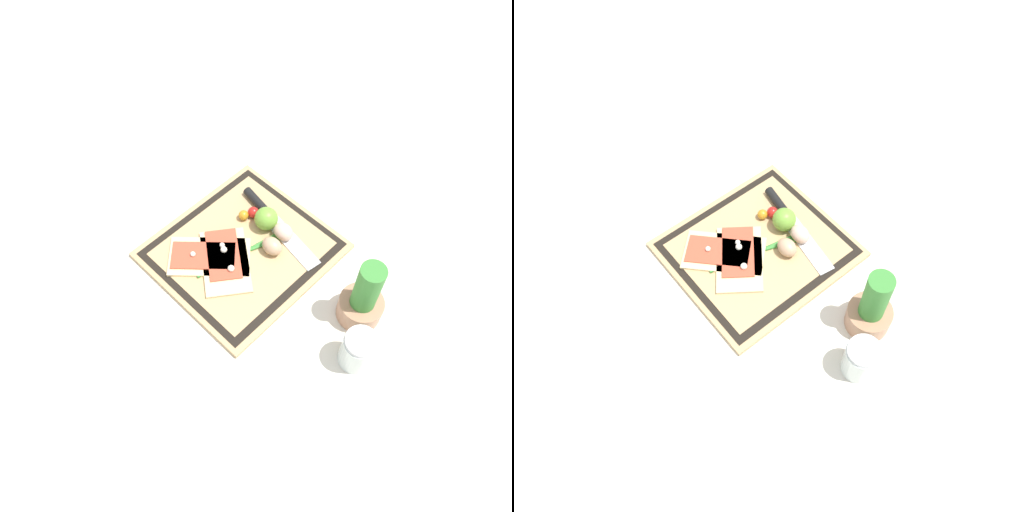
{
  "view_description": "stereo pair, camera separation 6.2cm",
  "coord_description": "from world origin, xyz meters",
  "views": [
    {
      "loc": [
        0.45,
        0.49,
        1.02
      ],
      "look_at": [
        0.0,
        0.05,
        0.03
      ],
      "focal_mm": 35.0,
      "sensor_mm": 36.0,
      "label": 1
    },
    {
      "loc": [
        0.4,
        0.53,
        1.02
      ],
      "look_at": [
        0.0,
        0.05,
        0.03
      ],
      "focal_mm": 35.0,
      "sensor_mm": 36.0,
      "label": 2
    }
  ],
  "objects": [
    {
      "name": "cherry_tomato_yellow",
      "position": [
        -0.07,
        -0.06,
        0.03
      ],
      "size": [
        0.03,
        0.03,
        0.03
      ],
      "primitive_type": "sphere",
      "color": "orange",
      "rests_on": "cutting_board"
    },
    {
      "name": "knife",
      "position": [
        -0.11,
        -0.02,
        0.02
      ],
      "size": [
        0.08,
        0.28,
        0.02
      ],
      "color": "silver",
      "rests_on": "cutting_board"
    },
    {
      "name": "cherry_tomato_red",
      "position": [
        -0.09,
        -0.05,
        0.03
      ],
      "size": [
        0.03,
        0.03,
        0.03
      ],
      "primitive_type": "sphere",
      "color": "red",
      "rests_on": "cutting_board"
    },
    {
      "name": "scallion_bunch",
      "position": [
        0.01,
        0.01,
        0.02
      ],
      "size": [
        0.24,
        0.09,
        0.01
      ],
      "color": "#388433",
      "rests_on": "cutting_board"
    },
    {
      "name": "pizza_slice_near",
      "position": [
        0.08,
        -0.04,
        0.02
      ],
      "size": [
        0.21,
        0.21,
        0.02
      ],
      "color": "beige",
      "rests_on": "cutting_board"
    },
    {
      "name": "egg_brown",
      "position": [
        -0.05,
        0.05,
        0.04
      ],
      "size": [
        0.04,
        0.05,
        0.04
      ],
      "primitive_type": "ellipsoid",
      "color": "tan",
      "rests_on": "cutting_board"
    },
    {
      "name": "egg_pink",
      "position": [
        -0.09,
        0.05,
        0.04
      ],
      "size": [
        0.04,
        0.05,
        0.04
      ],
      "primitive_type": "ellipsoid",
      "color": "beige",
      "rests_on": "cutting_board"
    },
    {
      "name": "cutting_board",
      "position": [
        0.0,
        0.0,
        0.01
      ],
      "size": [
        0.4,
        0.37,
        0.02
      ],
      "color": "tan",
      "rests_on": "ground_plane"
    },
    {
      "name": "lime",
      "position": [
        -0.09,
        -0.01,
        0.04
      ],
      "size": [
        0.06,
        0.06,
        0.06
      ],
      "primitive_type": "sphere",
      "color": "#70A838",
      "rests_on": "cutting_board"
    },
    {
      "name": "herb_pot",
      "position": [
        -0.07,
        0.3,
        0.07
      ],
      "size": [
        0.1,
        0.1,
        0.19
      ],
      "color": "#AD7A5B",
      "rests_on": "ground_plane"
    },
    {
      "name": "sauce_jar",
      "position": [
        0.02,
        0.36,
        0.04
      ],
      "size": [
        0.07,
        0.07,
        0.1
      ],
      "color": "silver",
      "rests_on": "ground_plane"
    },
    {
      "name": "ground_plane",
      "position": [
        0.0,
        0.0,
        0.0
      ],
      "size": [
        6.0,
        6.0,
        0.0
      ],
      "primitive_type": "plane",
      "color": "silver"
    },
    {
      "name": "pizza_slice_far",
      "position": [
        0.05,
        -0.01,
        0.02
      ],
      "size": [
        0.2,
        0.21,
        0.02
      ],
      "color": "beige",
      "rests_on": "cutting_board"
    }
  ]
}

